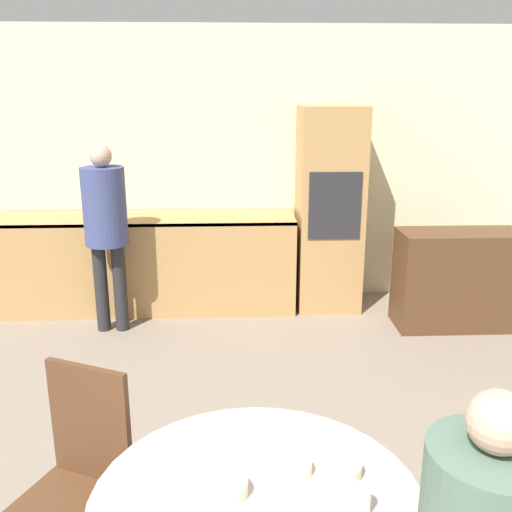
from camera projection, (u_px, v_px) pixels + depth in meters
wall_back at (249, 167)px, 5.52m from camera, size 6.45×0.05×2.60m
kitchen_counter at (146, 261)px, 5.38m from camera, size 2.79×0.60×0.90m
oven_unit at (329, 210)px, 5.33m from camera, size 0.58×0.59×1.89m
sideboard at (457, 279)px, 4.97m from camera, size 1.05×0.45×0.86m
chair_far_left at (80, 472)px, 2.31m from camera, size 0.53×0.53×0.97m
person_standing at (106, 219)px, 4.73m from camera, size 0.36×0.36×1.60m
cup at (359, 501)px, 1.80m from camera, size 0.07×0.07×0.09m
bowl_near at (228, 488)px, 1.89m from camera, size 0.13×0.13×0.05m
bowl_centre at (342, 469)px, 1.98m from camera, size 0.14×0.14×0.05m
bowl_far at (294, 468)px, 1.99m from camera, size 0.13×0.13×0.04m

